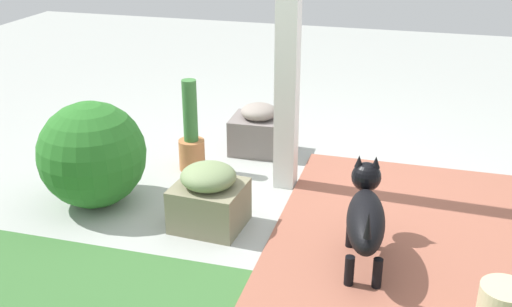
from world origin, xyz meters
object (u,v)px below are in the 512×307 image
Objects in this scene: porch_pillar at (288,28)px; dog at (366,215)px; stone_planter_nearest at (259,130)px; round_shrub at (92,155)px; stone_planter_mid at (209,197)px; terracotta_pot_tall at (191,138)px.

porch_pillar reaches higher than dog.
round_shrub reaches higher than stone_planter_nearest.
stone_planter_mid is at bearing 65.39° from porch_pillar.
porch_pillar is 1.41m from dog.
dog reaches higher than stone_planter_nearest.
stone_planter_mid is (-0.02, 1.28, 0.02)m from stone_planter_nearest.
stone_planter_nearest is 0.58× the size of dog.
dog is at bearing 127.01° from porch_pillar.
stone_planter_mid is at bearing 174.20° from round_shrub.
round_shrub is at bearing -5.80° from stone_planter_mid.
terracotta_pot_tall is at bearing 49.26° from stone_planter_nearest.
round_shrub is (0.85, 1.19, 0.18)m from stone_planter_nearest.
stone_planter_mid is (0.33, 0.73, -0.96)m from porch_pillar.
round_shrub reaches higher than terracotta_pot_tall.
terracotta_pot_tall is (0.41, 0.48, 0.07)m from stone_planter_nearest.
porch_pillar is 1.25m from stone_planter_mid.
stone_planter_nearest is at bearing -125.32° from round_shrub.
round_shrub is (0.87, -0.09, 0.16)m from stone_planter_mid.
round_shrub is 0.92× the size of dog.
stone_planter_mid is 0.89m from round_shrub.
stone_planter_mid reaches higher than stone_planter_nearest.
porch_pillar is at bearing -52.99° from dog.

